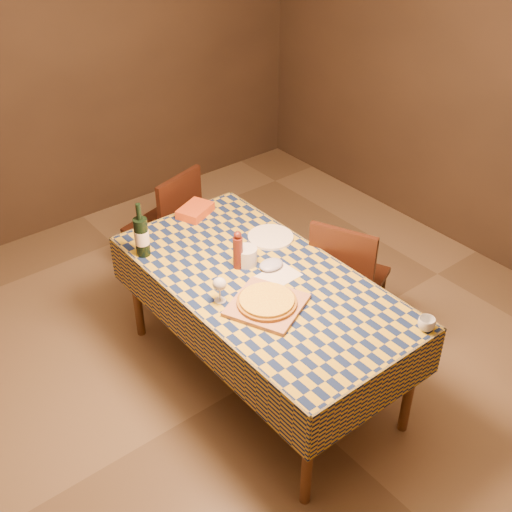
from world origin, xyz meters
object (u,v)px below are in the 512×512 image
Objects in this scene: chair_far at (170,223)px; chair_right at (346,276)px; pizza at (267,301)px; wine_bottle at (142,236)px; bowl at (274,296)px; white_plate at (271,237)px; cutting_board at (267,305)px; dining_table at (261,290)px.

chair_far is 1.35m from chair_right.
chair_far is at bearing 79.72° from pizza.
chair_far is at bearing 47.49° from wine_bottle.
wine_bottle is 1.30m from chair_right.
bowl is at bearing -169.13° from chair_right.
wine_bottle reaches higher than chair_far.
chair_far reaches higher than pizza.
cutting_board is at bearing -131.44° from white_plate.
dining_table is 0.77m from wine_bottle.
cutting_board is at bearing -122.56° from dining_table.
pizza is 0.88m from wine_bottle.
dining_table is 0.27m from pizza.
wine_bottle is (-0.39, 0.63, 0.21)m from dining_table.
dining_table is at bearing 57.44° from cutting_board.
chair_right reaches higher than white_plate.
cutting_board is 1.28× the size of white_plate.
white_plate is (0.44, 0.50, -0.00)m from cutting_board.
chair_far is at bearing 84.24° from dining_table.
wine_bottle is at bearing 146.83° from chair_right.
bowl is at bearing 17.96° from cutting_board.
cutting_board is 0.67m from white_plate.
bowl is 1.41m from chair_far.
dining_table is 5.35× the size of wine_bottle.
dining_table is at bearing -58.00° from wine_bottle.
white_plate is (0.44, 0.50, -0.03)m from pizza.
wine_bottle is at bearing 111.97° from bowl.
wine_bottle reaches higher than pizza.
cutting_board is at bearing -168.48° from chair_right.
bowl is (-0.06, -0.19, 0.10)m from dining_table.
pizza is 2.91× the size of bowl.
chair_far reaches higher than dining_table.
chair_right reaches higher than cutting_board.
dining_table is 13.17× the size of bowl.
pizza is at bearing -122.56° from dining_table.
bowl is 0.41× the size of wine_bottle.
wine_bottle is at bearing 107.18° from pizza.
bowl reaches higher than dining_table.
dining_table is at bearing 57.44° from pizza.
wine_bottle reaches higher than bowl.
bowl reaches higher than cutting_board.
white_plate is 0.54m from chair_right.
pizza is 0.08m from bowl.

